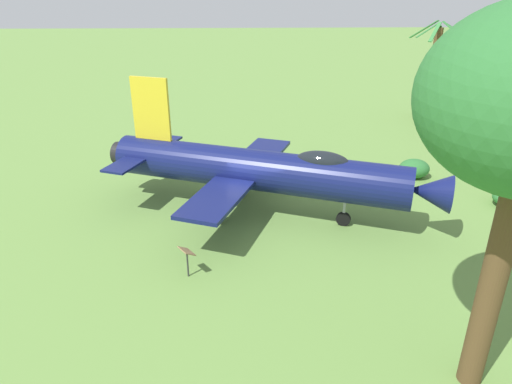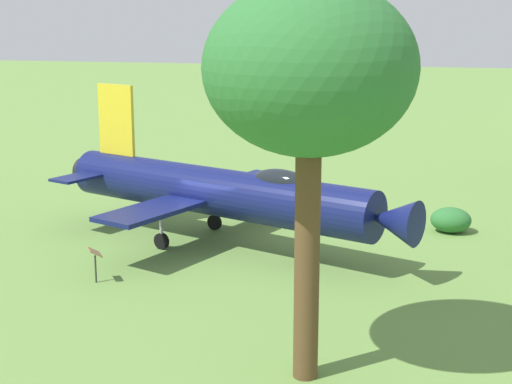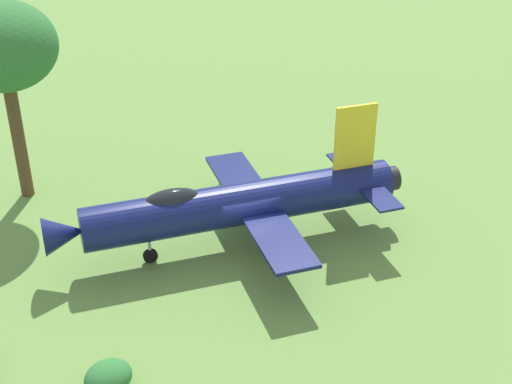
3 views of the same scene
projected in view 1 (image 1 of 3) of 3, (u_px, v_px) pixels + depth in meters
name	position (u px, v px, depth m)	size (l,w,h in m)	color
ground_plane	(256.00, 212.00, 20.65)	(200.00, 200.00, 0.00)	#668E42
display_jet	(264.00, 170.00, 19.70)	(14.38, 9.64, 5.70)	#111951
palm_tree	(433.00, 72.00, 33.28)	(3.92, 3.92, 7.12)	brown
shrub_near_fence	(414.00, 169.00, 24.20)	(1.58, 1.37, 0.99)	#2D7033
shrub_by_tree	(512.00, 197.00, 21.01)	(1.67, 1.45, 0.89)	#2D7033
info_plaque	(187.00, 255.00, 15.73)	(0.67, 0.72, 1.14)	#333333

